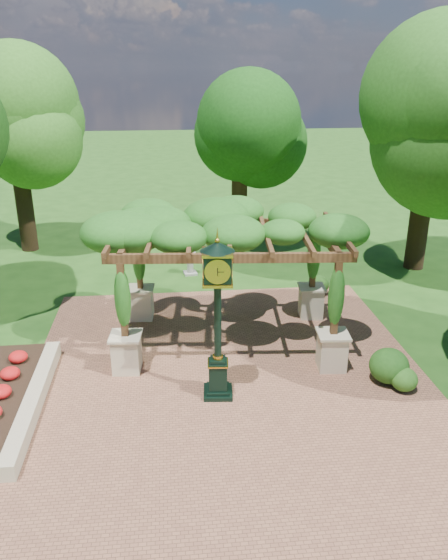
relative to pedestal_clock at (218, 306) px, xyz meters
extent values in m
plane|color=#1E4714|center=(0.35, -0.55, -2.34)|extent=(120.00, 120.00, 0.00)
cube|color=brown|center=(0.35, 0.45, -2.32)|extent=(10.00, 12.00, 0.04)
cube|color=#C6B793|center=(-4.25, -0.05, -2.14)|extent=(0.35, 5.00, 0.40)
cube|color=black|center=(0.00, 0.00, -2.24)|extent=(0.74, 0.74, 0.10)
cube|color=black|center=(0.00, 0.00, -1.78)|extent=(0.46, 0.46, 0.77)
cube|color=gold|center=(0.00, 0.00, -1.44)|extent=(0.52, 0.52, 0.03)
cylinder|color=black|center=(0.00, 0.00, -0.34)|extent=(0.18, 0.18, 1.96)
cube|color=black|center=(0.00, 0.00, 0.94)|extent=(0.65, 0.65, 0.60)
cylinder|color=#EEE7CA|center=(-0.03, -0.30, 0.94)|extent=(0.51, 0.07, 0.51)
cone|color=black|center=(0.00, 0.00, 1.41)|extent=(0.83, 0.83, 0.21)
sphere|color=gold|center=(0.00, 0.00, 1.54)|extent=(0.12, 0.12, 0.12)
cube|color=beige|center=(-2.21, 1.38, -1.82)|extent=(0.74, 0.74, 0.95)
cube|color=#50331B|center=(-2.21, 1.38, -0.32)|extent=(0.18, 0.18, 1.95)
cube|color=beige|center=(3.04, 0.93, -1.82)|extent=(0.74, 0.74, 0.95)
cube|color=#50331B|center=(3.04, 0.93, -0.32)|extent=(0.18, 0.18, 1.95)
cube|color=beige|center=(-1.94, 4.53, -1.82)|extent=(0.74, 0.74, 0.95)
cube|color=#50331B|center=(-1.94, 4.53, -0.32)|extent=(0.18, 0.18, 1.95)
cube|color=beige|center=(3.31, 4.08, -1.82)|extent=(0.74, 0.74, 0.95)
cube|color=#50331B|center=(3.31, 4.08, -0.32)|extent=(0.18, 0.18, 1.95)
cube|color=#50331B|center=(0.41, 1.16, 0.74)|extent=(6.10, 0.67, 0.23)
cube|color=#50331B|center=(0.68, 4.31, 0.74)|extent=(6.10, 0.67, 0.23)
ellipsoid|color=#225919|center=(0.55, 2.73, 1.02)|extent=(6.41, 4.30, 1.05)
cube|color=#9A9A91|center=(-0.25, 8.30, -2.29)|extent=(0.54, 0.54, 0.09)
cylinder|color=#9A9A91|center=(-0.25, 8.30, -1.91)|extent=(0.27, 0.27, 0.77)
cylinder|color=#9A9A91|center=(-0.25, 8.30, -1.50)|extent=(0.51, 0.51, 0.04)
ellipsoid|color=#2D621C|center=(4.48, -0.29, -2.01)|extent=(0.83, 0.83, 0.58)
ellipsoid|color=#215116|center=(4.25, 0.12, -1.86)|extent=(1.26, 1.26, 0.87)
ellipsoid|color=#285719|center=(4.03, 5.80, -1.97)|extent=(0.79, 0.79, 0.65)
cylinder|color=black|center=(-6.97, 12.06, -0.81)|extent=(0.69, 0.69, 3.06)
ellipsoid|color=#2E621C|center=(-6.97, 12.06, 3.14)|extent=(4.57, 4.57, 4.83)
cylinder|color=#382416|center=(2.08, 11.81, -0.85)|extent=(0.68, 0.68, 2.98)
ellipsoid|color=#154210|center=(2.08, 11.81, 2.99)|extent=(3.79, 3.79, 4.70)
cylinder|color=black|center=(8.50, 8.13, -0.54)|extent=(0.75, 0.75, 3.60)
ellipsoid|color=#295D1A|center=(8.50, 8.13, 4.10)|extent=(5.44, 5.44, 5.68)
camera|label=1|loc=(-1.05, -11.10, 5.00)|focal=35.00mm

